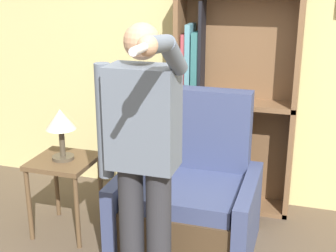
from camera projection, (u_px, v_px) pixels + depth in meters
name	position (u px, v px, depth m)	size (l,w,h in m)	color
wall_back	(253.00, 45.00, 3.89)	(8.00, 0.11, 2.80)	#DBCC84
bookcase	(221.00, 109.00, 3.97)	(1.00, 0.28, 1.88)	brown
armchair	(189.00, 200.00, 3.49)	(0.99, 0.84, 1.15)	#4C3823
person_standing	(143.00, 156.00, 2.65)	(0.54, 0.78, 1.73)	#2D2D33
side_table	(64.00, 171.00, 3.61)	(0.46, 0.46, 0.62)	brown
table_lamp	(61.00, 123.00, 3.49)	(0.23, 0.23, 0.40)	#4C4233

